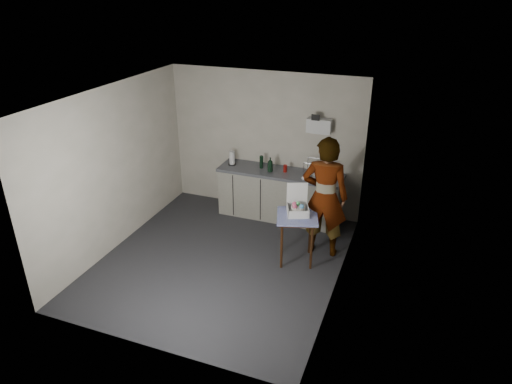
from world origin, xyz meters
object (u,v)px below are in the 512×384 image
at_px(soda_can, 285,168).
at_px(paper_towel, 232,158).
at_px(kitchen_counter, 280,196).
at_px(dish_rack, 316,173).
at_px(bakery_box, 298,208).
at_px(standing_man, 325,197).
at_px(soap_bottle, 270,165).
at_px(side_table, 297,222).
at_px(dark_bottle, 261,162).

bearing_deg(soda_can, paper_towel, -179.38).
relative_size(kitchen_counter, soda_can, 17.57).
distance_m(dish_rack, bakery_box, 1.19).
height_order(standing_man, paper_towel, standing_man).
distance_m(standing_man, soap_bottle, 1.43).
distance_m(kitchen_counter, soda_can, 0.55).
bearing_deg(dish_rack, kitchen_counter, 178.03).
height_order(standing_man, dish_rack, standing_man).
bearing_deg(soap_bottle, bakery_box, -53.83).
relative_size(soap_bottle, paper_towel, 1.03).
xyz_separation_m(side_table, standing_man, (0.32, 0.38, 0.29)).
bearing_deg(standing_man, dish_rack, -72.52).
xyz_separation_m(standing_man, soda_can, (-0.92, 0.91, 0.00)).
distance_m(paper_towel, dish_rack, 1.58).
relative_size(soda_can, bakery_box, 0.29).
bearing_deg(kitchen_counter, dark_bottle, 174.81).
bearing_deg(kitchen_counter, side_table, -61.94).
distance_m(dark_bottle, bakery_box, 1.62).
bearing_deg(dish_rack, paper_towel, 179.24).
bearing_deg(bakery_box, soda_can, 93.48).
height_order(kitchen_counter, side_table, kitchen_counter).
bearing_deg(side_table, bakery_box, 88.31).
bearing_deg(paper_towel, side_table, -38.36).
bearing_deg(dish_rack, side_table, -88.41).
bearing_deg(soap_bottle, standing_man, -35.24).
xyz_separation_m(side_table, bakery_box, (-0.02, 0.07, 0.20)).
height_order(standing_man, bakery_box, standing_man).
bearing_deg(paper_towel, standing_man, -24.92).
bearing_deg(soap_bottle, dark_bottle, 152.24).
distance_m(kitchen_counter, bakery_box, 1.45).
bearing_deg(soda_can, kitchen_counter, -173.57).
bearing_deg(standing_man, soda_can, -49.30).
bearing_deg(bakery_box, soap_bottle, 104.29).
bearing_deg(paper_towel, soda_can, 0.62).
distance_m(side_table, soap_bottle, 1.51).
xyz_separation_m(standing_man, dark_bottle, (-1.37, 0.93, 0.05)).
bearing_deg(dark_bottle, bakery_box, -50.22).
bearing_deg(dish_rack, soda_can, 176.76).
xyz_separation_m(soda_can, dark_bottle, (-0.46, 0.02, 0.05)).
height_order(kitchen_counter, paper_towel, paper_towel).
xyz_separation_m(side_table, dish_rack, (-0.03, 1.25, 0.29)).
xyz_separation_m(side_table, soap_bottle, (-0.85, 1.20, 0.36)).
xyz_separation_m(standing_man, soap_bottle, (-1.17, 0.82, 0.07)).
xyz_separation_m(dark_bottle, dish_rack, (1.02, -0.06, -0.05)).
relative_size(dark_bottle, paper_towel, 0.90).
relative_size(dark_bottle, dish_rack, 0.54).
bearing_deg(soda_can, bakery_box, -64.64).
distance_m(kitchen_counter, standing_man, 1.45).
xyz_separation_m(kitchen_counter, standing_man, (1.00, -0.90, 0.55)).
height_order(soap_bottle, soda_can, soap_bottle).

